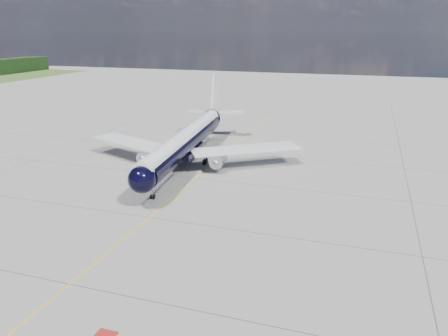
{
  "coord_description": "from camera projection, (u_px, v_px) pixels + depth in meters",
  "views": [
    {
      "loc": [
        23.44,
        -32.43,
        21.44
      ],
      "look_at": [
        6.34,
        19.25,
        4.0
      ],
      "focal_mm": 35.0,
      "sensor_mm": 36.0,
      "label": 1
    }
  ],
  "objects": [
    {
      "name": "taxiway_centerline",
      "position": [
        196.0,
        178.0,
        65.48
      ],
      "size": [
        0.16,
        160.0,
        0.01
      ],
      "primitive_type": "cube",
      "color": "#F5B10C",
      "rests_on": "ground"
    },
    {
      "name": "main_airliner",
      "position": [
        187.0,
        140.0,
        71.43
      ],
      "size": [
        36.53,
        44.7,
        12.92
      ],
      "rotation": [
        0.0,
        0.0,
        0.11
      ],
      "color": "black",
      "rests_on": "ground"
    },
    {
      "name": "ground",
      "position": [
        208.0,
        169.0,
        70.0
      ],
      "size": [
        320.0,
        320.0,
        0.0
      ],
      "primitive_type": "plane",
      "color": "gray",
      "rests_on": "ground"
    }
  ]
}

